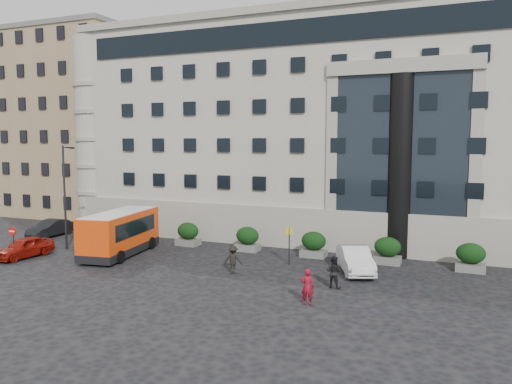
# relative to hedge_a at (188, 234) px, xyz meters

# --- Properties ---
(ground) EXTENTS (120.00, 120.00, 0.00)m
(ground) POSITION_rel_hedge_a_xyz_m (4.00, -7.80, -0.93)
(ground) COLOR black
(ground) RESTS_ON ground
(civic_building) EXTENTS (44.00, 24.00, 18.00)m
(civic_building) POSITION_rel_hedge_a_xyz_m (10.00, 14.20, 8.07)
(civic_building) COLOR #A49E91
(civic_building) RESTS_ON ground
(entrance_column) EXTENTS (1.80, 1.80, 13.00)m
(entrance_column) POSITION_rel_hedge_a_xyz_m (16.00, 2.50, 5.57)
(entrance_column) COLOR black
(entrance_column) RESTS_ON ground
(apartment_near) EXTENTS (14.00, 14.00, 20.00)m
(apartment_near) POSITION_rel_hedge_a_xyz_m (-20.00, 12.20, 9.07)
(apartment_near) COLOR #907553
(apartment_near) RESTS_ON ground
(apartment_far) EXTENTS (13.00, 13.00, 22.00)m
(apartment_far) POSITION_rel_hedge_a_xyz_m (-23.00, 30.20, 10.07)
(apartment_far) COLOR #7B6247
(apartment_far) RESTS_ON ground
(hedge_a) EXTENTS (1.80, 1.26, 1.84)m
(hedge_a) POSITION_rel_hedge_a_xyz_m (0.00, 0.00, 0.00)
(hedge_a) COLOR #565653
(hedge_a) RESTS_ON ground
(hedge_b) EXTENTS (1.80, 1.26, 1.84)m
(hedge_b) POSITION_rel_hedge_a_xyz_m (5.20, 0.00, 0.00)
(hedge_b) COLOR #565653
(hedge_b) RESTS_ON ground
(hedge_c) EXTENTS (1.80, 1.26, 1.84)m
(hedge_c) POSITION_rel_hedge_a_xyz_m (10.40, 0.00, 0.00)
(hedge_c) COLOR #565653
(hedge_c) RESTS_ON ground
(hedge_d) EXTENTS (1.80, 1.26, 1.84)m
(hedge_d) POSITION_rel_hedge_a_xyz_m (15.60, 0.00, 0.00)
(hedge_d) COLOR #565653
(hedge_d) RESTS_ON ground
(hedge_e) EXTENTS (1.80, 1.26, 1.84)m
(hedge_e) POSITION_rel_hedge_a_xyz_m (20.80, 0.00, 0.00)
(hedge_e) COLOR #565653
(hedge_e) RESTS_ON ground
(street_lamp) EXTENTS (1.16, 0.18, 8.00)m
(street_lamp) POSITION_rel_hedge_a_xyz_m (-7.94, -4.80, 3.44)
(street_lamp) COLOR #262628
(street_lamp) RESTS_ON ground
(bus_stop_sign) EXTENTS (0.50, 0.08, 2.52)m
(bus_stop_sign) POSITION_rel_hedge_a_xyz_m (9.50, -2.80, 0.80)
(bus_stop_sign) COLOR #262628
(bus_stop_sign) RESTS_ON ground
(no_entry_sign) EXTENTS (0.64, 0.16, 2.32)m
(no_entry_sign) POSITION_rel_hedge_a_xyz_m (-9.00, -8.84, 0.72)
(no_entry_sign) COLOR #262628
(no_entry_sign) RESTS_ON ground
(minibus) EXTENTS (3.77, 7.90, 3.17)m
(minibus) POSITION_rel_hedge_a_xyz_m (-2.87, -4.81, 0.81)
(minibus) COLOR #E03E0A
(minibus) RESTS_ON ground
(red_truck) EXTENTS (2.74, 5.55, 2.95)m
(red_truck) POSITION_rel_hedge_a_xyz_m (-13.49, 10.60, 0.58)
(red_truck) COLOR maroon
(red_truck) RESTS_ON ground
(parked_car_a) EXTENTS (2.10, 4.47, 1.48)m
(parked_car_a) POSITION_rel_hedge_a_xyz_m (-8.70, -8.21, -0.19)
(parked_car_a) COLOR maroon
(parked_car_a) RESTS_ON ground
(parked_car_b) EXTENTS (1.65, 4.47, 1.46)m
(parked_car_b) POSITION_rel_hedge_a_xyz_m (-13.00, -1.39, -0.20)
(parked_car_b) COLOR black
(parked_car_b) RESTS_ON ground
(parked_car_c) EXTENTS (2.23, 5.02, 1.43)m
(parked_car_c) POSITION_rel_hedge_a_xyz_m (-10.60, 3.61, -0.21)
(parked_car_c) COLOR black
(parked_car_c) RESTS_ON ground
(parked_car_d) EXTENTS (3.02, 5.17, 1.35)m
(parked_car_d) POSITION_rel_hedge_a_xyz_m (-9.11, 2.65, -0.25)
(parked_car_d) COLOR black
(parked_car_d) RESTS_ON ground
(white_taxi) EXTENTS (3.48, 5.20, 1.62)m
(white_taxi) POSITION_rel_hedge_a_xyz_m (14.03, -3.06, -0.12)
(white_taxi) COLOR silver
(white_taxi) RESTS_ON ground
(pedestrian_a) EXTENTS (0.74, 0.55, 1.87)m
(pedestrian_a) POSITION_rel_hedge_a_xyz_m (13.05, -10.31, 0.00)
(pedestrian_a) COLOR maroon
(pedestrian_a) RESTS_ON ground
(pedestrian_b) EXTENTS (0.99, 0.82, 1.84)m
(pedestrian_b) POSITION_rel_hedge_a_xyz_m (13.58, -6.91, -0.01)
(pedestrian_b) COLOR black
(pedestrian_b) RESTS_ON ground
(pedestrian_c) EXTENTS (1.27, 0.90, 1.79)m
(pedestrian_c) POSITION_rel_hedge_a_xyz_m (7.00, -6.36, -0.03)
(pedestrian_c) COLOR black
(pedestrian_c) RESTS_ON ground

